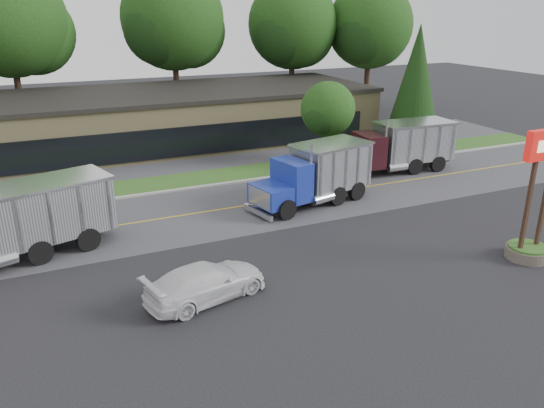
{
  "coord_description": "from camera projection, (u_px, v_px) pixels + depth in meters",
  "views": [
    {
      "loc": [
        -9.01,
        -17.6,
        10.73
      ],
      "look_at": [
        0.82,
        4.25,
        1.8
      ],
      "focal_mm": 35.0,
      "sensor_mm": 36.0,
      "label": 1
    }
  ],
  "objects": [
    {
      "name": "curb",
      "position": [
        202.0,
        187.0,
        33.53
      ],
      "size": [
        60.0,
        0.3,
        0.12
      ],
      "primitive_type": "cube",
      "color": "#9E9E99",
      "rests_on": "ground"
    },
    {
      "name": "road",
      "position": [
        224.0,
        209.0,
        29.94
      ],
      "size": [
        60.0,
        8.0,
        0.02
      ],
      "primitive_type": "cube",
      "color": "#55555A",
      "rests_on": "ground"
    },
    {
      "name": "dump_truck_maroon",
      "position": [
        398.0,
        146.0,
        36.27
      ],
      "size": [
        9.14,
        3.17,
        3.36
      ],
      "rotation": [
        0.0,
        0.0,
        3.08
      ],
      "color": "black",
      "rests_on": "ground"
    },
    {
      "name": "tree_far_e",
      "position": [
        370.0,
        29.0,
        55.14
      ],
      "size": [
        9.36,
        8.81,
        13.35
      ],
      "color": "#382619",
      "rests_on": "ground"
    },
    {
      "name": "tree_verge",
      "position": [
        328.0,
        112.0,
        37.67
      ],
      "size": [
        4.12,
        3.88,
        5.88
      ],
      "color": "#382619",
      "rests_on": "ground"
    },
    {
      "name": "strip_mall",
      "position": [
        179.0,
        117.0,
        44.54
      ],
      "size": [
        32.0,
        12.0,
        4.0
      ],
      "primitive_type": "cube",
      "color": "tan",
      "rests_on": "ground"
    },
    {
      "name": "evergreen_right",
      "position": [
        416.0,
        78.0,
        43.48
      ],
      "size": [
        4.21,
        4.21,
        9.56
      ],
      "color": "#382619",
      "rests_on": "ground"
    },
    {
      "name": "dump_truck_blue",
      "position": [
        317.0,
        172.0,
        30.46
      ],
      "size": [
        7.7,
        4.06,
        3.36
      ],
      "rotation": [
        0.0,
        0.0,
        3.36
      ],
      "color": "black",
      "rests_on": "ground"
    },
    {
      "name": "tree_far_c",
      "position": [
        174.0,
        23.0,
        49.76
      ],
      "size": [
        10.19,
        9.59,
        14.54
      ],
      "color": "#382619",
      "rests_on": "ground"
    },
    {
      "name": "center_line",
      "position": [
        224.0,
        209.0,
        29.94
      ],
      "size": [
        60.0,
        0.12,
        0.01
      ],
      "primitive_type": "cube",
      "color": "gold",
      "rests_on": "ground"
    },
    {
      "name": "tree_far_d",
      "position": [
        293.0,
        28.0,
        53.72
      ],
      "size": [
        9.53,
        8.97,
        13.59
      ],
      "color": "#382619",
      "rests_on": "ground"
    },
    {
      "name": "tree_far_b",
      "position": [
        10.0,
        25.0,
        44.36
      ],
      "size": [
        10.25,
        9.64,
        14.62
      ],
      "color": "#382619",
      "rests_on": "ground"
    },
    {
      "name": "grass_verge",
      "position": [
        194.0,
        180.0,
        35.07
      ],
      "size": [
        60.0,
        3.4,
        0.03
      ],
      "primitive_type": "cube",
      "color": "#346021",
      "rests_on": "ground"
    },
    {
      "name": "bilo_sign",
      "position": [
        534.0,
        216.0,
        23.44
      ],
      "size": [
        2.2,
        1.9,
        5.95
      ],
      "color": "#6B6054",
      "rests_on": "ground"
    },
    {
      "name": "rally_car",
      "position": [
        206.0,
        282.0,
        20.55
      ],
      "size": [
        5.27,
        3.13,
        1.43
      ],
      "primitive_type": "imported",
      "rotation": [
        0.0,
        0.0,
        1.81
      ],
      "color": "silver",
      "rests_on": "ground"
    },
    {
      "name": "far_parking",
      "position": [
        175.0,
        161.0,
        39.34
      ],
      "size": [
        60.0,
        7.0,
        0.02
      ],
      "primitive_type": "cube",
      "color": "#55555A",
      "rests_on": "ground"
    },
    {
      "name": "dump_truck_red",
      "position": [
        9.0,
        223.0,
        23.27
      ],
      "size": [
        10.69,
        5.28,
        3.36
      ],
      "rotation": [
        0.0,
        0.0,
        3.42
      ],
      "color": "black",
      "rests_on": "ground"
    },
    {
      "name": "ground",
      "position": [
        296.0,
        279.0,
        22.25
      ],
      "size": [
        140.0,
        140.0,
        0.0
      ],
      "primitive_type": "plane",
      "color": "#2C2C30",
      "rests_on": "ground"
    }
  ]
}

